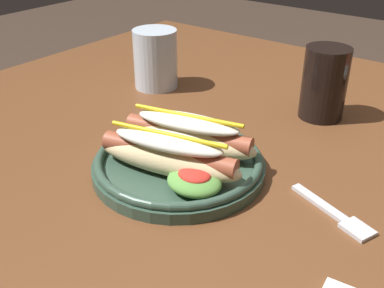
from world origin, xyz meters
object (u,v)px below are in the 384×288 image
(hot_dog_plate, at_px, (179,156))
(soda_cup, at_px, (324,83))
(water_cup, at_px, (155,59))
(fork, at_px, (336,215))

(hot_dog_plate, xyz_separation_m, soda_cup, (0.08, 0.29, 0.03))
(hot_dog_plate, distance_m, water_cup, 0.32)
(water_cup, bearing_deg, fork, -22.51)
(soda_cup, bearing_deg, hot_dog_plate, -105.35)
(soda_cup, relative_size, water_cup, 1.08)
(hot_dog_plate, distance_m, soda_cup, 0.30)
(hot_dog_plate, height_order, water_cup, water_cup)
(hot_dog_plate, bearing_deg, water_cup, 136.78)
(fork, distance_m, water_cup, 0.48)
(soda_cup, bearing_deg, fork, -62.40)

